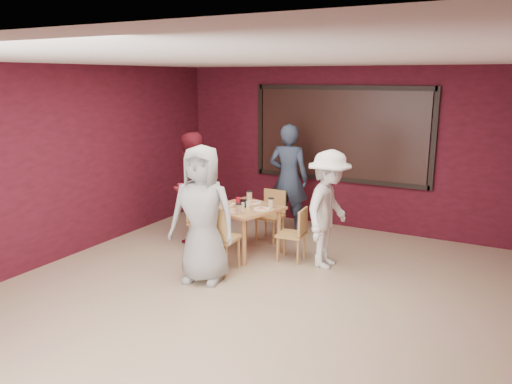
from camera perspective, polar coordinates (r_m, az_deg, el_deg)
The scene contains 11 objects.
floor at distance 6.18m, azimuth -1.84°, elevation -12.07°, with size 7.00×7.00×0.00m, color tan.
window_blinds at distance 8.80m, azimuth 9.55°, elevation 6.53°, with size 3.00×0.02×1.50m, color black.
dining_table at distance 7.46m, azimuth -1.34°, elevation -2.34°, with size 1.14×1.14×0.88m.
chair_front at distance 6.77m, azimuth -4.43°, elevation -4.94°, with size 0.48×0.48×0.94m.
chair_back at distance 8.16m, azimuth 1.81°, elevation -2.31°, with size 0.40×0.40×0.82m.
chair_left at distance 7.91m, azimuth -6.54°, elevation -3.08°, with size 0.41×0.41×0.77m.
chair_right at distance 7.24m, azimuth 4.56°, elevation -4.51°, with size 0.42×0.42×0.78m.
diner_front at distance 6.44m, azimuth -6.15°, elevation -2.57°, with size 0.88×0.57×1.79m, color #A3A3A3.
diner_back at distance 8.50m, azimuth 3.74°, elevation 1.55°, with size 0.68×0.44×1.86m, color #2C384F.
diner_left at distance 8.08m, azimuth -7.40°, elevation 0.53°, with size 0.86×0.67×1.77m, color maroon.
diner_right at distance 6.97m, azimuth 8.29°, elevation -1.99°, with size 1.07×0.61×1.66m, color white.
Camera 1 is at (2.83, -4.82, 2.62)m, focal length 35.00 mm.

